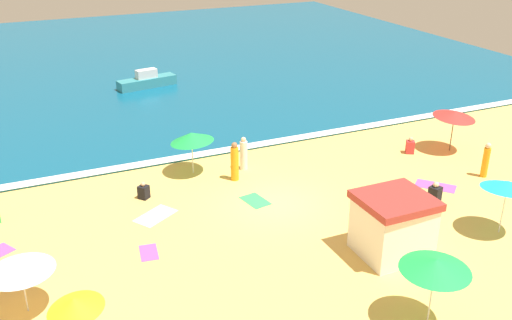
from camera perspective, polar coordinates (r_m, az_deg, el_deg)
ground_plane at (r=24.97m, az=2.03°, el=-4.34°), size 60.00×60.00×0.00m
ocean_water at (r=50.12m, az=-12.34°, el=9.68°), size 60.00×44.00×0.10m
wave_breaker_foam at (r=30.16m, az=-3.21°, el=0.98°), size 57.00×0.70×0.01m
lifeguard_cabana at (r=21.56m, az=13.36°, el=-6.28°), size 2.54×2.37×2.34m
beach_umbrella_0 at (r=31.33m, az=19.04°, el=4.28°), size 2.97×2.98×2.27m
beach_umbrella_1 at (r=19.27m, az=-22.36°, el=-9.51°), size 2.65×2.64×2.01m
beach_umbrella_2 at (r=16.73m, az=-17.49°, el=-13.41°), size 1.96×1.94×2.21m
beach_umbrella_4 at (r=23.90m, az=23.63°, el=-2.28°), size 2.83×2.82×2.34m
beach_umbrella_5 at (r=17.91m, az=17.34°, el=-9.86°), size 2.49×2.49×2.35m
beach_umbrella_6 at (r=27.23m, az=-6.38°, el=2.25°), size 2.91×2.90×2.16m
beachgoer_0 at (r=25.74m, az=-11.04°, el=-3.07°), size 0.57×0.57×0.79m
beachgoer_1 at (r=30.93m, az=14.99°, el=1.33°), size 0.55×0.55×0.90m
beachgoer_4 at (r=27.90m, az=-1.23°, el=0.57°), size 0.52×0.52×1.67m
beachgoer_6 at (r=29.15m, az=21.76°, el=-0.03°), size 0.42×0.42×1.72m
beachgoer_9 at (r=26.75m, az=-2.13°, el=-0.22°), size 0.44×0.44×1.89m
beachgoer_10 at (r=26.02m, az=17.27°, el=-3.22°), size 0.58×0.58×0.99m
beach_towel_0 at (r=25.19m, az=-0.06°, el=-4.04°), size 1.11×1.50×0.01m
beach_towel_1 at (r=22.00m, az=-10.55°, el=-8.97°), size 0.80×1.22×0.01m
beach_towel_3 at (r=24.37m, az=-9.90°, el=-5.45°), size 2.00×1.77×0.01m
beach_towel_4 at (r=27.74m, az=17.32°, el=-2.47°), size 1.85×1.94×0.01m
small_boat_0 at (r=41.63m, az=-10.74°, el=7.68°), size 4.28×1.79×1.27m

